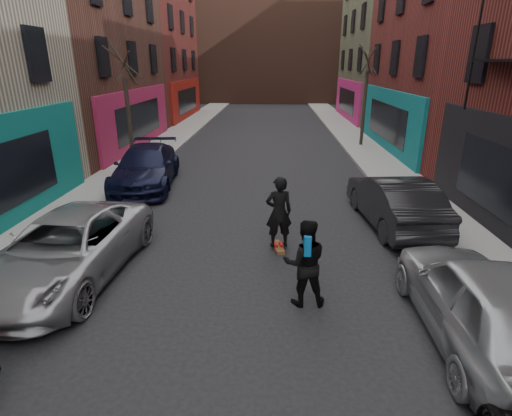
# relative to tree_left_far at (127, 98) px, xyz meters

# --- Properties ---
(sidewalk_left) EXTENTS (2.50, 84.00, 0.13)m
(sidewalk_left) POSITION_rel_tree_left_far_xyz_m (-0.05, 12.00, -3.31)
(sidewalk_left) COLOR gray
(sidewalk_left) RESTS_ON ground
(sidewalk_right) EXTENTS (2.50, 84.00, 0.13)m
(sidewalk_right) POSITION_rel_tree_left_far_xyz_m (12.45, 12.00, -3.31)
(sidewalk_right) COLOR gray
(sidewalk_right) RESTS_ON ground
(building_far) EXTENTS (40.00, 10.00, 14.00)m
(building_far) POSITION_rel_tree_left_far_xyz_m (6.20, 38.00, 3.62)
(building_far) COLOR #47281E
(building_far) RESTS_ON ground
(tree_left_far) EXTENTS (2.00, 2.00, 6.50)m
(tree_left_far) POSITION_rel_tree_left_far_xyz_m (0.00, 0.00, 0.00)
(tree_left_far) COLOR black
(tree_left_far) RESTS_ON sidewalk_left
(tree_right_far) EXTENTS (2.00, 2.00, 6.80)m
(tree_right_far) POSITION_rel_tree_left_far_xyz_m (12.40, 6.00, 0.15)
(tree_right_far) COLOR black
(tree_right_far) RESTS_ON sidewalk_right
(parked_left_far) EXTENTS (2.88, 5.68, 1.54)m
(parked_left_far) POSITION_rel_tree_left_far_xyz_m (2.05, -10.72, -2.61)
(parked_left_far) COLOR gray
(parked_left_far) RESTS_ON ground
(parked_left_end) EXTENTS (2.95, 5.91, 1.65)m
(parked_left_end) POSITION_rel_tree_left_far_xyz_m (1.60, -3.01, -2.56)
(parked_left_end) COLOR black
(parked_left_end) RESTS_ON ground
(parked_right_far) EXTENTS (2.09, 5.05, 1.71)m
(parked_right_far) POSITION_rel_tree_left_far_xyz_m (10.80, -12.76, -2.52)
(parked_right_far) COLOR #9A9EA2
(parked_right_far) RESTS_ON ground
(parked_right_end) EXTENTS (2.17, 5.07, 1.62)m
(parked_right_end) POSITION_rel_tree_left_far_xyz_m (10.80, -6.95, -2.57)
(parked_right_end) COLOR black
(parked_right_end) RESTS_ON ground
(skateboard) EXTENTS (0.38, 0.83, 0.10)m
(skateboard) POSITION_rel_tree_left_far_xyz_m (7.12, -8.93, -3.33)
(skateboard) COLOR brown
(skateboard) RESTS_ON ground
(skateboarder) EXTENTS (0.81, 0.62, 2.01)m
(skateboarder) POSITION_rel_tree_left_far_xyz_m (7.12, -8.93, -2.28)
(skateboarder) COLOR black
(skateboarder) RESTS_ON skateboard
(pedestrian) EXTENTS (0.98, 0.79, 1.94)m
(pedestrian) POSITION_rel_tree_left_far_xyz_m (7.64, -11.59, -2.40)
(pedestrian) COLOR black
(pedestrian) RESTS_ON ground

